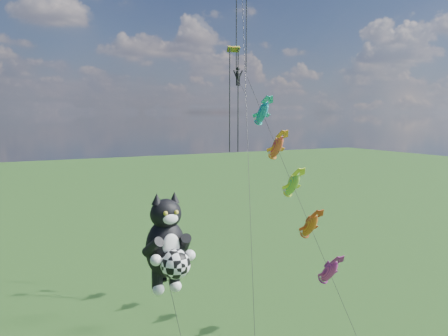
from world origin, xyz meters
name	(u,v)px	position (x,y,z in m)	size (l,w,h in m)	color
cat_kite_rig	(168,244)	(5.43, 5.57, 8.17)	(2.64, 4.22, 11.10)	brown
fish_windsock_rig	(293,185)	(16.41, 8.86, 10.33)	(1.23, 15.96, 18.43)	brown
parafoil_rig	(238,65)	(15.28, 14.77, 19.25)	(8.59, 15.90, 27.66)	brown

